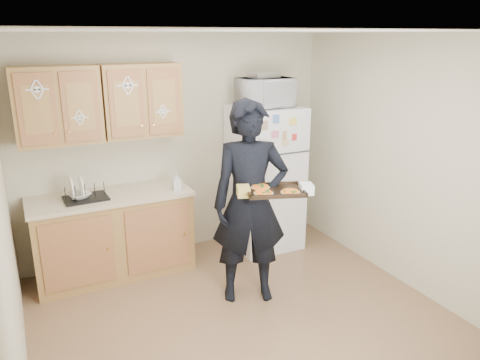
# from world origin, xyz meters

# --- Properties ---
(floor) EXTENTS (3.60, 3.60, 0.00)m
(floor) POSITION_xyz_m (0.00, 0.00, 0.00)
(floor) COLOR brown
(floor) RESTS_ON ground
(ceiling) EXTENTS (3.60, 3.60, 0.00)m
(ceiling) POSITION_xyz_m (0.00, 0.00, 2.50)
(ceiling) COLOR silver
(ceiling) RESTS_ON wall_back
(wall_back) EXTENTS (3.60, 0.04, 2.50)m
(wall_back) POSITION_xyz_m (0.00, 1.80, 1.25)
(wall_back) COLOR beige
(wall_back) RESTS_ON floor
(wall_front) EXTENTS (3.60, 0.04, 2.50)m
(wall_front) POSITION_xyz_m (0.00, -1.80, 1.25)
(wall_front) COLOR beige
(wall_front) RESTS_ON floor
(wall_left) EXTENTS (0.04, 3.60, 2.50)m
(wall_left) POSITION_xyz_m (-1.80, 0.00, 1.25)
(wall_left) COLOR beige
(wall_left) RESTS_ON floor
(wall_right) EXTENTS (0.04, 3.60, 2.50)m
(wall_right) POSITION_xyz_m (1.80, 0.00, 1.25)
(wall_right) COLOR beige
(wall_right) RESTS_ON floor
(refrigerator) EXTENTS (0.75, 0.70, 1.70)m
(refrigerator) POSITION_xyz_m (0.95, 1.43, 0.85)
(refrigerator) COLOR white
(refrigerator) RESTS_ON floor
(base_cabinet) EXTENTS (1.60, 0.60, 0.86)m
(base_cabinet) POSITION_xyz_m (-0.85, 1.48, 0.43)
(base_cabinet) COLOR olive
(base_cabinet) RESTS_ON floor
(countertop) EXTENTS (1.64, 0.64, 0.04)m
(countertop) POSITION_xyz_m (-0.85, 1.48, 0.88)
(countertop) COLOR #C2B795
(countertop) RESTS_ON base_cabinet
(upper_cab_left) EXTENTS (0.80, 0.33, 0.75)m
(upper_cab_left) POSITION_xyz_m (-1.25, 1.61, 1.83)
(upper_cab_left) COLOR olive
(upper_cab_left) RESTS_ON wall_back
(upper_cab_right) EXTENTS (0.80, 0.33, 0.75)m
(upper_cab_right) POSITION_xyz_m (-0.43, 1.61, 1.83)
(upper_cab_right) COLOR olive
(upper_cab_right) RESTS_ON wall_back
(cereal_box) EXTENTS (0.20, 0.07, 0.32)m
(cereal_box) POSITION_xyz_m (1.47, 1.67, 0.16)
(cereal_box) COLOR #E5C350
(cereal_box) RESTS_ON floor
(person) EXTENTS (0.82, 0.67, 1.94)m
(person) POSITION_xyz_m (0.24, 0.44, 0.97)
(person) COLOR black
(person) RESTS_ON floor
(baking_tray) EXTENTS (0.60, 0.51, 0.04)m
(baking_tray) POSITION_xyz_m (0.34, 0.16, 1.16)
(baking_tray) COLOR black
(baking_tray) RESTS_ON person
(pizza_front_left) EXTENTS (0.17, 0.17, 0.02)m
(pizza_front_left) POSITION_xyz_m (0.20, 0.12, 1.18)
(pizza_front_left) COLOR orange
(pizza_front_left) RESTS_ON baking_tray
(pizza_front_right) EXTENTS (0.17, 0.17, 0.02)m
(pizza_front_right) POSITION_xyz_m (0.42, 0.04, 1.18)
(pizza_front_right) COLOR orange
(pizza_front_right) RESTS_ON baking_tray
(pizza_back_left) EXTENTS (0.17, 0.17, 0.02)m
(pizza_back_left) POSITION_xyz_m (0.25, 0.27, 1.18)
(pizza_back_left) COLOR orange
(pizza_back_left) RESTS_ON baking_tray
(microwave) EXTENTS (0.60, 0.42, 0.32)m
(microwave) POSITION_xyz_m (0.91, 1.38, 1.86)
(microwave) COLOR white
(microwave) RESTS_ON refrigerator
(foil_pan) EXTENTS (0.33, 0.25, 0.07)m
(foil_pan) POSITION_xyz_m (0.90, 1.41, 2.06)
(foil_pan) COLOR #AEADB4
(foil_pan) RESTS_ON microwave
(dish_rack) EXTENTS (0.43, 0.33, 0.17)m
(dish_rack) POSITION_xyz_m (-1.10, 1.45, 0.98)
(dish_rack) COLOR black
(dish_rack) RESTS_ON countertop
(bowl) EXTENTS (0.27, 0.27, 0.05)m
(bowl) POSITION_xyz_m (-1.15, 1.45, 0.95)
(bowl) COLOR white
(bowl) RESTS_ON dish_rack
(soap_bottle) EXTENTS (0.09, 0.09, 0.18)m
(soap_bottle) POSITION_xyz_m (-0.18, 1.34, 0.99)
(soap_bottle) COLOR white
(soap_bottle) RESTS_ON countertop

